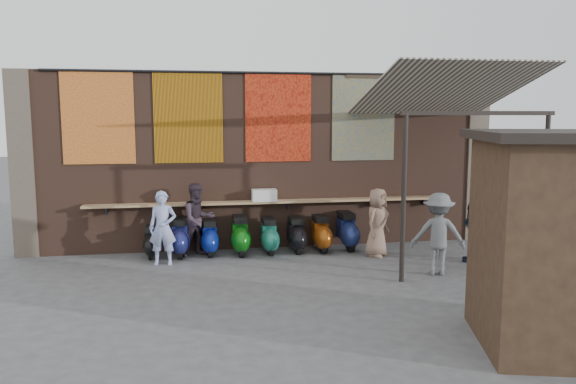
# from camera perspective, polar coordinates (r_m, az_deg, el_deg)

# --- Properties ---
(ground) EXTENTS (70.00, 70.00, 0.00)m
(ground) POSITION_cam_1_polar(r_m,az_deg,el_deg) (10.69, -0.43, -8.72)
(ground) COLOR #474749
(ground) RESTS_ON ground
(brick_wall) EXTENTS (10.00, 0.40, 4.00)m
(brick_wall) POSITION_cam_1_polar(r_m,az_deg,el_deg) (12.96, -2.44, 3.18)
(brick_wall) COLOR brown
(brick_wall) RESTS_ON ground
(pier_left) EXTENTS (0.50, 0.50, 4.00)m
(pier_left) POSITION_cam_1_polar(r_m,az_deg,el_deg) (13.32, -25.23, 2.57)
(pier_left) COLOR #4C4238
(pier_left) RESTS_ON ground
(pier_right) EXTENTS (0.50, 0.50, 4.00)m
(pier_right) POSITION_cam_1_polar(r_m,az_deg,el_deg) (14.59, 18.29, 3.30)
(pier_right) COLOR #4C4238
(pier_right) RESTS_ON ground
(eating_counter) EXTENTS (8.00, 0.32, 0.05)m
(eating_counter) POSITION_cam_1_polar(r_m,az_deg,el_deg) (12.70, -2.19, -1.00)
(eating_counter) COLOR #9E7A51
(eating_counter) RESTS_ON brick_wall
(shelf_box) EXTENTS (0.55, 0.29, 0.27)m
(shelf_box) POSITION_cam_1_polar(r_m,az_deg,el_deg) (12.64, -2.43, -0.32)
(shelf_box) COLOR white
(shelf_box) RESTS_ON eating_counter
(tapestry_redgold) EXTENTS (1.50, 0.02, 2.00)m
(tapestry_redgold) POSITION_cam_1_polar(r_m,az_deg,el_deg) (12.73, -18.73, 7.20)
(tapestry_redgold) COLOR maroon
(tapestry_redgold) RESTS_ON brick_wall
(tapestry_sun) EXTENTS (1.50, 0.02, 2.00)m
(tapestry_sun) POSITION_cam_1_polar(r_m,az_deg,el_deg) (12.59, -10.08, 7.48)
(tapestry_sun) COLOR orange
(tapestry_sun) RESTS_ON brick_wall
(tapestry_orange) EXTENTS (1.50, 0.02, 2.00)m
(tapestry_orange) POSITION_cam_1_polar(r_m,az_deg,el_deg) (12.75, -0.98, 7.60)
(tapestry_orange) COLOR #BC3817
(tapestry_orange) RESTS_ON brick_wall
(tapestry_multi) EXTENTS (1.50, 0.02, 2.00)m
(tapestry_multi) POSITION_cam_1_polar(r_m,az_deg,el_deg) (13.21, 7.69, 7.54)
(tapestry_multi) COLOR navy
(tapestry_multi) RESTS_ON brick_wall
(hang_rail) EXTENTS (9.50, 0.06, 0.06)m
(hang_rail) POSITION_cam_1_polar(r_m,az_deg,el_deg) (12.73, -2.35, 12.01)
(hang_rail) COLOR black
(hang_rail) RESTS_ON brick_wall
(scooter_stool_0) EXTENTS (0.32, 0.72, 0.68)m
(scooter_stool_0) POSITION_cam_1_polar(r_m,az_deg,el_deg) (12.46, -13.70, -4.95)
(scooter_stool_0) COLOR black
(scooter_stool_0) RESTS_ON ground
(scooter_stool_1) EXTENTS (0.39, 0.87, 0.82)m
(scooter_stool_1) POSITION_cam_1_polar(r_m,az_deg,el_deg) (12.44, -10.92, -4.55)
(scooter_stool_1) COLOR navy
(scooter_stool_1) RESTS_ON ground
(scooter_stool_2) EXTENTS (0.36, 0.80, 0.76)m
(scooter_stool_2) POSITION_cam_1_polar(r_m,az_deg,el_deg) (12.45, -7.95, -4.62)
(scooter_stool_2) COLOR navy
(scooter_stool_2) RESTS_ON ground
(scooter_stool_3) EXTENTS (0.40, 0.88, 0.84)m
(scooter_stool_3) POSITION_cam_1_polar(r_m,az_deg,el_deg) (12.42, -4.89, -4.42)
(scooter_stool_3) COLOR #0D5E10
(scooter_stool_3) RESTS_ON ground
(scooter_stool_4) EXTENTS (0.36, 0.81, 0.77)m
(scooter_stool_4) POSITION_cam_1_polar(r_m,az_deg,el_deg) (12.48, -1.93, -4.50)
(scooter_stool_4) COLOR #1C705C
(scooter_stool_4) RESTS_ON ground
(scooter_stool_5) EXTENTS (0.36, 0.81, 0.77)m
(scooter_stool_5) POSITION_cam_1_polar(r_m,az_deg,el_deg) (12.60, 0.83, -4.38)
(scooter_stool_5) COLOR black
(scooter_stool_5) RESTS_ON ground
(scooter_stool_6) EXTENTS (0.38, 0.83, 0.79)m
(scooter_stool_6) POSITION_cam_1_polar(r_m,az_deg,el_deg) (12.69, 3.34, -4.25)
(scooter_stool_6) COLOR #7E390B
(scooter_stool_6) RESTS_ON ground
(scooter_stool_7) EXTENTS (0.40, 0.89, 0.84)m
(scooter_stool_7) POSITION_cam_1_polar(r_m,az_deg,el_deg) (12.92, 6.01, -3.95)
(scooter_stool_7) COLOR navy
(scooter_stool_7) RESTS_ON ground
(diner_left) EXTENTS (0.59, 0.43, 1.52)m
(diner_left) POSITION_cam_1_polar(r_m,az_deg,el_deg) (11.74, -12.61, -3.59)
(diner_left) COLOR #93A3D7
(diner_left) RESTS_ON ground
(diner_right) EXTENTS (0.97, 0.90, 1.60)m
(diner_right) POSITION_cam_1_polar(r_m,az_deg,el_deg) (12.32, -9.12, -2.80)
(diner_right) COLOR #342832
(diner_right) RESTS_ON ground
(shopper_navy) EXTENTS (1.08, 1.00, 1.78)m
(shopper_navy) POSITION_cam_1_polar(r_m,az_deg,el_deg) (12.30, 18.60, -2.69)
(shopper_navy) COLOR #151F31
(shopper_navy) RESTS_ON ground
(shopper_grey) EXTENTS (1.16, 0.88, 1.58)m
(shopper_grey) POSITION_cam_1_polar(r_m,az_deg,el_deg) (11.12, 15.01, -4.14)
(shopper_grey) COLOR slate
(shopper_grey) RESTS_ON ground
(shopper_tan) EXTENTS (0.85, 0.84, 1.49)m
(shopper_tan) POSITION_cam_1_polar(r_m,az_deg,el_deg) (12.30, 9.05, -3.07)
(shopper_tan) COLOR #8A6B58
(shopper_tan) RESTS_ON ground
(stall_sign) EXTENTS (1.17, 0.36, 0.50)m
(stall_sign) POSITION_cam_1_polar(r_m,az_deg,el_deg) (9.02, 25.77, 0.25)
(stall_sign) COLOR gold
(stall_sign) RESTS_ON market_stall
(stall_shelf) EXTENTS (2.04, 0.66, 0.06)m
(stall_shelf) POSITION_cam_1_polar(r_m,az_deg,el_deg) (9.19, 25.41, -5.82)
(stall_shelf) COLOR #473321
(stall_shelf) RESTS_ON market_stall
(awning_canvas) EXTENTS (3.20, 3.28, 0.97)m
(awning_canvas) POSITION_cam_1_polar(r_m,az_deg,el_deg) (12.19, 15.50, 9.91)
(awning_canvas) COLOR beige
(awning_canvas) RESTS_ON brick_wall
(awning_ledger) EXTENTS (3.30, 0.08, 0.12)m
(awning_ledger) POSITION_cam_1_polar(r_m,az_deg,el_deg) (13.67, 12.65, 11.41)
(awning_ledger) COLOR #33261C
(awning_ledger) RESTS_ON brick_wall
(awning_header) EXTENTS (3.00, 0.08, 0.08)m
(awning_header) POSITION_cam_1_polar(r_m,az_deg,el_deg) (10.84, 18.84, 7.60)
(awning_header) COLOR black
(awning_header) RESTS_ON awning_post_left
(awning_post_left) EXTENTS (0.09, 0.09, 3.10)m
(awning_post_left) POSITION_cam_1_polar(r_m,az_deg,el_deg) (10.35, 11.67, -0.64)
(awning_post_left) COLOR black
(awning_post_left) RESTS_ON ground
(awning_post_right) EXTENTS (0.09, 0.09, 3.10)m
(awning_post_right) POSITION_cam_1_polar(r_m,az_deg,el_deg) (11.68, 24.55, -0.24)
(awning_post_right) COLOR black
(awning_post_right) RESTS_ON ground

